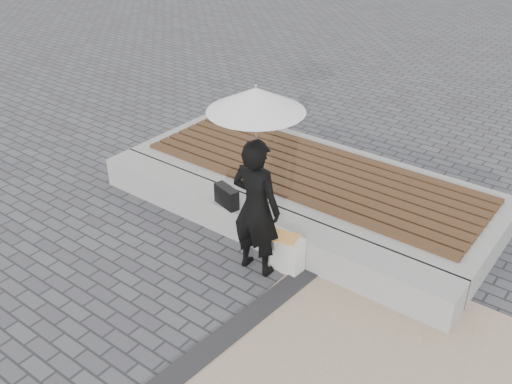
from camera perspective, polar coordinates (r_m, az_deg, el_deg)
ground at (r=6.15m, az=-9.00°, el=-11.25°), size 80.00×80.00×0.00m
edging_band at (r=5.49m, az=-7.10°, el=-17.06°), size 0.61×5.20×0.04m
seating_ledge at (r=6.97m, az=0.20°, el=-3.19°), size 5.00×0.45×0.40m
timber_platform at (r=7.82m, az=5.50°, el=0.68°), size 5.00×2.00×0.40m
timber_decking at (r=7.71m, az=5.58°, el=2.10°), size 4.60×1.60×0.04m
woman at (r=6.13m, az=0.00°, el=-1.57°), size 0.61×0.41×1.61m
parasol at (r=5.58m, az=0.00°, el=9.19°), size 0.98×0.98×1.25m
handbag at (r=6.89m, az=-2.95°, el=-0.44°), size 0.38×0.22×0.25m
canvas_tote at (r=6.45m, az=2.90°, el=-5.98°), size 0.45×0.22×0.46m
magazine at (r=6.28m, az=2.70°, el=-4.46°), size 0.37×0.30×0.01m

